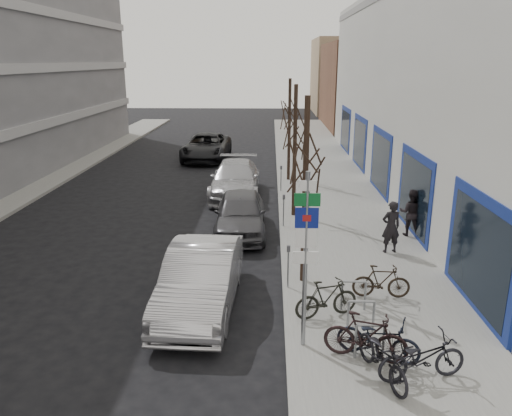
# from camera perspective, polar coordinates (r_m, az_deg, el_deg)

# --- Properties ---
(ground) EXTENTS (120.00, 120.00, 0.00)m
(ground) POSITION_cam_1_polar(r_m,az_deg,el_deg) (12.05, -6.55, -15.64)
(ground) COLOR black
(ground) RESTS_ON ground
(sidewalk_east) EXTENTS (5.00, 70.00, 0.15)m
(sidewalk_east) POSITION_cam_1_polar(r_m,az_deg,el_deg) (21.25, 9.40, -1.00)
(sidewalk_east) COLOR slate
(sidewalk_east) RESTS_ON ground
(brick_building_far) EXTENTS (12.00, 14.00, 8.00)m
(brick_building_far) POSITION_cam_1_polar(r_m,az_deg,el_deg) (51.41, 14.89, 13.33)
(brick_building_far) COLOR brown
(brick_building_far) RESTS_ON ground
(tan_building_far) EXTENTS (13.00, 12.00, 9.00)m
(tan_building_far) POSITION_cam_1_polar(r_m,az_deg,el_deg) (66.19, 12.44, 14.53)
(tan_building_far) COLOR #937A5B
(tan_building_far) RESTS_ON ground
(highway_sign_pole) EXTENTS (0.55, 0.10, 4.20)m
(highway_sign_pole) POSITION_cam_1_polar(r_m,az_deg,el_deg) (10.84, 5.70, -4.85)
(highway_sign_pole) COLOR gray
(highway_sign_pole) RESTS_ON ground
(bike_rack) EXTENTS (0.66, 2.26, 0.83)m
(bike_rack) POSITION_cam_1_polar(r_m,az_deg,el_deg) (12.32, 11.91, -11.61)
(bike_rack) COLOR gray
(bike_rack) RESTS_ON sidewalk_east
(tree_near) EXTENTS (1.80, 1.80, 5.50)m
(tree_near) POSITION_cam_1_polar(r_m,az_deg,el_deg) (13.81, 5.77, 6.90)
(tree_near) COLOR black
(tree_near) RESTS_ON ground
(tree_mid) EXTENTS (1.80, 1.80, 5.50)m
(tree_mid) POSITION_cam_1_polar(r_m,az_deg,el_deg) (20.24, 4.52, 9.98)
(tree_mid) COLOR black
(tree_mid) RESTS_ON ground
(tree_far) EXTENTS (1.80, 1.80, 5.50)m
(tree_far) POSITION_cam_1_polar(r_m,az_deg,el_deg) (26.70, 3.87, 11.58)
(tree_far) COLOR black
(tree_far) RESTS_ON ground
(meter_front) EXTENTS (0.10, 0.08, 1.27)m
(meter_front) POSITION_cam_1_polar(r_m,az_deg,el_deg) (14.19, 3.71, -6.21)
(meter_front) COLOR gray
(meter_front) RESTS_ON sidewalk_east
(meter_mid) EXTENTS (0.10, 0.08, 1.27)m
(meter_mid) POSITION_cam_1_polar(r_m,az_deg,el_deg) (19.38, 3.19, 0.09)
(meter_mid) COLOR gray
(meter_mid) RESTS_ON sidewalk_east
(meter_back) EXTENTS (0.10, 0.08, 1.27)m
(meter_back) POSITION_cam_1_polar(r_m,az_deg,el_deg) (24.70, 2.89, 3.70)
(meter_back) COLOR gray
(meter_back) RESTS_ON sidewalk_east
(bike_near_left) EXTENTS (1.14, 1.97, 1.15)m
(bike_near_left) POSITION_cam_1_polar(r_m,az_deg,el_deg) (10.79, 14.32, -15.75)
(bike_near_left) COLOR black
(bike_near_left) RESTS_ON sidewalk_east
(bike_near_right) EXTENTS (1.92, 1.07, 1.12)m
(bike_near_right) POSITION_cam_1_polar(r_m,az_deg,el_deg) (11.30, 12.44, -14.11)
(bike_near_right) COLOR black
(bike_near_right) RESTS_ON sidewalk_east
(bike_mid_curb) EXTENTS (1.89, 1.21, 1.11)m
(bike_mid_curb) POSITION_cam_1_polar(r_m,az_deg,el_deg) (11.42, 13.82, -13.90)
(bike_mid_curb) COLOR black
(bike_mid_curb) RESTS_ON sidewalk_east
(bike_mid_inner) EXTENTS (1.77, 1.04, 1.03)m
(bike_mid_inner) POSITION_cam_1_polar(r_m,az_deg,el_deg) (12.83, 8.05, -10.16)
(bike_mid_inner) COLOR black
(bike_mid_inner) RESTS_ON sidewalk_east
(bike_far_curb) EXTENTS (1.97, 0.97, 1.15)m
(bike_far_curb) POSITION_cam_1_polar(r_m,az_deg,el_deg) (10.97, 18.46, -15.55)
(bike_far_curb) COLOR black
(bike_far_curb) RESTS_ON sidewalk_east
(bike_far_inner) EXTENTS (1.60, 0.55, 0.96)m
(bike_far_inner) POSITION_cam_1_polar(r_m,az_deg,el_deg) (14.12, 14.13, -8.10)
(bike_far_inner) COLOR black
(bike_far_inner) RESTS_ON sidewalk_east
(parked_car_front) EXTENTS (1.97, 5.15, 1.68)m
(parked_car_front) POSITION_cam_1_polar(r_m,az_deg,el_deg) (13.41, -6.33, -8.05)
(parked_car_front) COLOR #B8B7BD
(parked_car_front) RESTS_ON ground
(parked_car_mid) EXTENTS (2.04, 4.76, 1.60)m
(parked_car_mid) POSITION_cam_1_polar(r_m,az_deg,el_deg) (19.01, -1.79, -0.59)
(parked_car_mid) COLOR #47464B
(parked_car_mid) RESTS_ON ground
(parked_car_back) EXTENTS (2.33, 5.70, 1.65)m
(parked_car_back) POSITION_cam_1_polar(r_m,az_deg,el_deg) (24.35, -2.37, 3.30)
(parked_car_back) COLOR #A6A6AB
(parked_car_back) RESTS_ON ground
(lane_car) EXTENTS (2.98, 6.22, 1.71)m
(lane_car) POSITION_cam_1_polar(r_m,az_deg,el_deg) (33.62, -5.67, 6.97)
(lane_car) COLOR black
(lane_car) RESTS_ON ground
(pedestrian_near) EXTENTS (0.73, 0.56, 1.79)m
(pedestrian_near) POSITION_cam_1_polar(r_m,az_deg,el_deg) (17.28, 15.17, -2.10)
(pedestrian_near) COLOR black
(pedestrian_near) RESTS_ON sidewalk_east
(pedestrian_far) EXTENTS (0.77, 0.64, 1.78)m
(pedestrian_far) POSITION_cam_1_polar(r_m,az_deg,el_deg) (19.15, 17.30, -0.47)
(pedestrian_far) COLOR black
(pedestrian_far) RESTS_ON sidewalk_east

